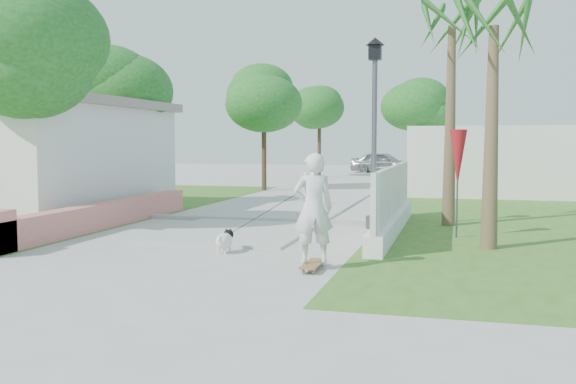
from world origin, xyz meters
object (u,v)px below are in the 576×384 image
(bollard, at_px, (306,188))
(dog, at_px, (225,240))
(parked_car, at_px, (383,163))
(street_lamp, at_px, (374,125))
(patio_umbrella, at_px, (458,159))
(skateboarder, at_px, (271,214))

(bollard, distance_m, dog, 8.51)
(bollard, bearing_deg, dog, -86.79)
(parked_car, bearing_deg, street_lamp, -167.42)
(dog, height_order, parked_car, parked_car)
(street_lamp, xyz_separation_m, dog, (-2.22, -3.99, -2.19))
(street_lamp, bearing_deg, patio_umbrella, -27.76)
(bollard, height_order, patio_umbrella, patio_umbrella)
(dog, bearing_deg, bollard, 94.24)
(bollard, xyz_separation_m, patio_umbrella, (4.60, -5.50, 1.10))
(parked_car, bearing_deg, dog, -172.47)
(parked_car, bearing_deg, patio_umbrella, -163.67)
(street_lamp, xyz_separation_m, parked_car, (-2.70, 25.87, -1.73))
(skateboarder, xyz_separation_m, parked_car, (-1.52, 30.43, -0.12))
(street_lamp, bearing_deg, dog, -119.14)
(street_lamp, height_order, patio_umbrella, street_lamp)
(street_lamp, xyz_separation_m, patio_umbrella, (1.90, -1.00, -0.74))
(street_lamp, relative_size, patio_umbrella, 1.93)
(patio_umbrella, bearing_deg, skateboarder, -130.79)
(patio_umbrella, relative_size, skateboarder, 1.00)
(skateboarder, relative_size, parked_car, 0.56)
(bollard, xyz_separation_m, skateboarder, (1.53, -9.06, 0.23))
(skateboarder, xyz_separation_m, dog, (-1.05, 0.57, -0.58))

